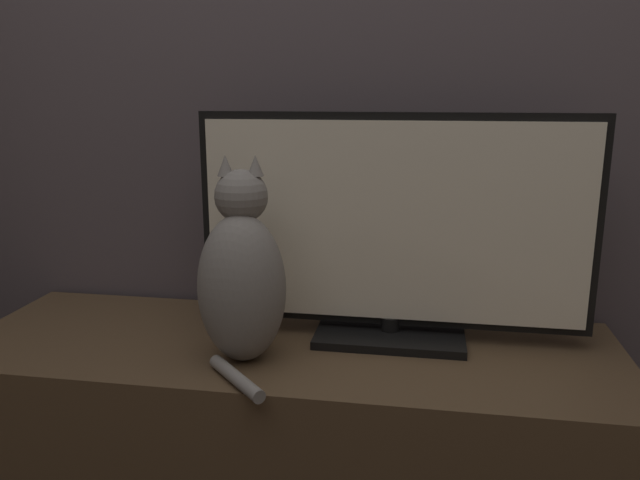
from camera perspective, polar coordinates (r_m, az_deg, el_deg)
tv_stand at (r=1.59m, az=-2.88°, el=-16.15°), size 1.56×0.53×0.41m
tv at (r=1.47m, az=6.69°, el=0.71°), size 0.92×0.21×0.54m
cat at (r=1.37m, az=-7.14°, el=-3.47°), size 0.22×0.31×0.45m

